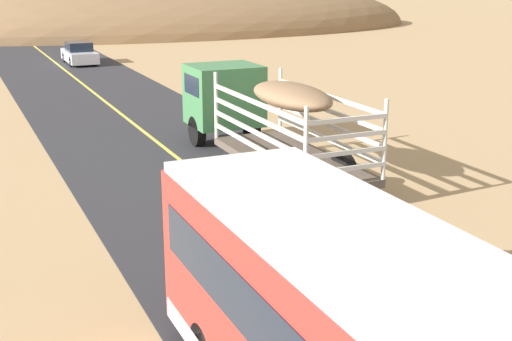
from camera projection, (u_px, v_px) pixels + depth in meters
The scene contains 3 objects.
livestock_truck at pixel (248, 106), 23.43m from camera, with size 2.53×9.70×3.02m.
car_far at pixel (79, 54), 46.68m from camera, with size 1.80×4.40×1.46m.
distant_hill at pixel (170, 29), 72.66m from camera, with size 56.18×25.98×10.90m, color olive.
Camera 1 is at (-6.94, -7.70, 6.35)m, focal length 48.31 mm.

